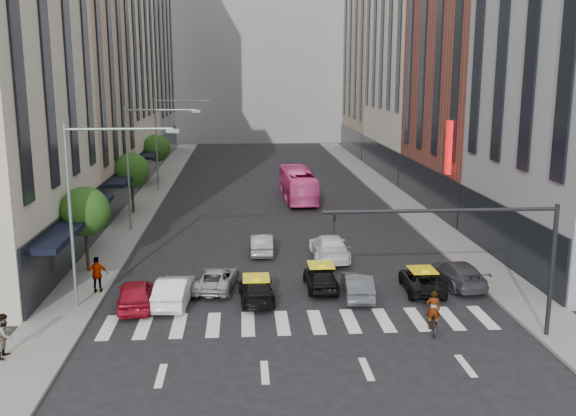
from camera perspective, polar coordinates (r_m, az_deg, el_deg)
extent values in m
plane|color=black|center=(29.05, 1.69, -11.23)|extent=(160.00, 160.00, 0.00)
cube|color=slate|center=(58.36, -12.65, 0.39)|extent=(3.00, 96.00, 0.15)
cube|color=slate|center=(59.44, 9.84, 0.71)|extent=(3.00, 96.00, 0.15)
cube|color=tan|center=(56.41, -19.16, 11.84)|extent=(8.00, 16.00, 24.00)
cube|color=beige|center=(74.26, -15.83, 16.54)|extent=(8.00, 20.00, 36.00)
cube|color=gray|center=(92.75, -13.34, 13.78)|extent=(8.00, 18.00, 30.00)
cube|color=brown|center=(57.13, 16.55, 13.00)|extent=(8.00, 18.00, 26.00)
cube|color=tan|center=(93.73, 8.28, 13.34)|extent=(8.00, 18.00, 28.00)
cube|color=gray|center=(111.81, -2.79, 15.24)|extent=(30.00, 10.00, 36.00)
cylinder|color=black|center=(38.90, -17.45, -3.08)|extent=(0.18, 0.18, 3.15)
sphere|color=#1D4614|center=(38.47, -17.62, -0.29)|extent=(2.88, 2.88, 2.88)
cylinder|color=black|center=(54.22, -13.65, 1.26)|extent=(0.18, 0.18, 3.15)
sphere|color=#1D4614|center=(53.91, -13.75, 3.28)|extent=(2.88, 2.88, 2.88)
cylinder|color=black|center=(69.85, -11.54, 3.67)|extent=(0.18, 0.18, 3.15)
sphere|color=#1D4614|center=(69.61, -11.60, 5.25)|extent=(2.88, 2.88, 2.88)
cylinder|color=gray|center=(32.38, -18.77, -0.79)|extent=(0.16, 0.16, 9.00)
cylinder|color=gray|center=(31.22, -14.81, 6.81)|extent=(5.00, 0.12, 0.12)
cube|color=gray|center=(30.87, -10.21, 6.77)|extent=(0.60, 0.25, 0.18)
cylinder|color=gray|center=(47.79, -14.03, 3.40)|extent=(0.16, 0.16, 9.00)
cylinder|color=gray|center=(47.01, -11.26, 8.54)|extent=(5.00, 0.12, 0.12)
cube|color=gray|center=(46.77, -8.18, 8.51)|extent=(0.60, 0.25, 0.18)
cylinder|color=gray|center=(63.48, -11.61, 5.53)|extent=(0.16, 0.16, 9.00)
cylinder|color=gray|center=(62.90, -9.48, 9.39)|extent=(5.00, 0.12, 0.12)
cube|color=gray|center=(62.72, -7.17, 9.36)|extent=(0.60, 0.25, 0.18)
cylinder|color=black|center=(30.01, 22.40, -5.30)|extent=(0.20, 0.20, 6.00)
cylinder|color=black|center=(27.46, 13.47, -0.22)|extent=(10.00, 0.16, 0.16)
imported|color=black|center=(26.57, 4.12, -1.42)|extent=(0.13, 0.16, 0.80)
cube|color=red|center=(49.34, 14.10, 5.24)|extent=(0.30, 0.70, 4.00)
imported|color=maroon|center=(32.84, -13.41, -7.44)|extent=(2.16, 4.38, 1.44)
imported|color=white|center=(32.94, -10.08, -7.22)|extent=(1.87, 4.50, 1.45)
imported|color=#A2A3A7|center=(34.85, -6.40, -6.24)|extent=(2.58, 4.58, 1.21)
imported|color=black|center=(32.94, -2.84, -7.26)|extent=(1.94, 4.28, 1.22)
imported|color=black|center=(34.64, 2.92, -6.17)|extent=(1.68, 4.00, 1.35)
imported|color=#3D4144|center=(33.64, 6.19, -6.80)|extent=(1.68, 4.12, 1.33)
imported|color=black|center=(35.07, 11.81, -6.34)|extent=(2.20, 4.32, 1.17)
imported|color=#3A3C41|center=(36.38, 14.80, -5.66)|extent=(2.36, 4.87, 1.36)
imported|color=#9E9EA3|center=(41.37, -2.37, -3.19)|extent=(1.43, 3.98, 1.31)
imported|color=white|center=(40.22, 3.70, -3.48)|extent=(2.16, 5.28, 1.53)
imported|color=#F34799|center=(58.60, 0.87, 2.10)|extent=(2.79, 10.52, 2.91)
imported|color=black|center=(29.85, 12.73, -9.90)|extent=(0.95, 1.88, 0.94)
imported|color=gray|center=(29.39, 12.85, -7.48)|extent=(0.70, 0.52, 1.72)
imported|color=gray|center=(28.68, -23.87, -10.30)|extent=(0.74, 0.93, 1.83)
imported|color=gray|center=(35.11, -16.58, -5.68)|extent=(1.15, 0.55, 1.91)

